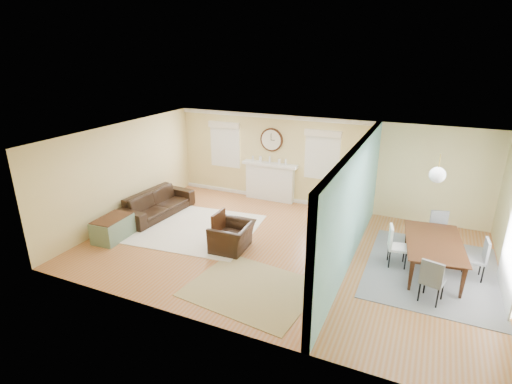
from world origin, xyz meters
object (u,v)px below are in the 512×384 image
credenza (343,225)px  dining_table (434,257)px  green_chair (327,210)px  eames_chair (232,237)px  sofa (157,204)px

credenza → dining_table: credenza is taller
green_chair → dining_table: size_ratio=0.37×
eames_chair → sofa: bearing=-111.5°
sofa → credenza: bearing=-79.6°
eames_chair → credenza: bearing=120.3°
credenza → eames_chair: bearing=-146.4°
eames_chair → dining_table: dining_table is taller
green_chair → eames_chair: bearing=68.7°
dining_table → green_chair: bearing=52.8°
eames_chair → green_chair: bearing=143.4°
sofa → eames_chair: 2.98m
sofa → dining_table: 7.09m
sofa → credenza: size_ratio=1.42×
sofa → eames_chair: (2.83, -0.93, -0.02)m
credenza → dining_table: bearing=-17.3°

